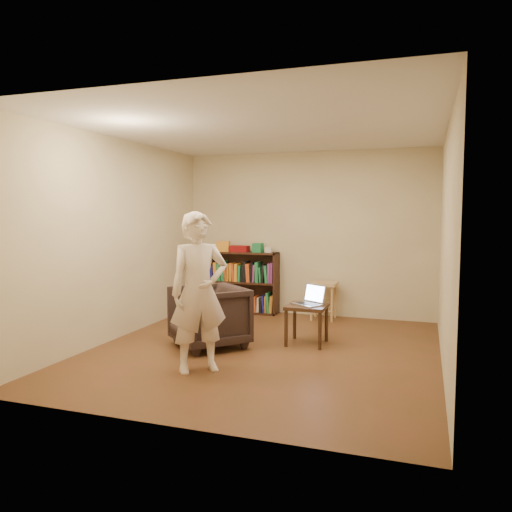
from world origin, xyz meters
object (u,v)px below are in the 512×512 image
(bookshelf, at_px, (242,286))
(person, at_px, (199,292))
(side_table, at_px, (307,311))
(laptop, at_px, (310,300))
(stool, at_px, (324,290))
(armchair, at_px, (209,316))

(bookshelf, distance_m, person, 3.13)
(side_table, relative_size, laptop, 1.13)
(stool, relative_size, person, 0.35)
(bookshelf, relative_size, stool, 2.09)
(bookshelf, bearing_deg, laptop, -46.99)
(bookshelf, bearing_deg, person, -77.93)
(armchair, bearing_deg, person, -29.21)
(bookshelf, relative_size, armchair, 1.45)
(side_table, bearing_deg, armchair, -155.16)
(side_table, bearing_deg, bookshelf, 131.83)
(bookshelf, bearing_deg, armchair, -80.57)
(stool, xyz_separation_m, person, (-0.73, -2.90, 0.36))
(side_table, distance_m, laptop, 0.15)
(bookshelf, relative_size, laptop, 2.74)
(side_table, bearing_deg, stool, 93.10)
(armchair, bearing_deg, side_table, 67.39)
(stool, height_order, person, person)
(stool, height_order, laptop, laptop)
(stool, height_order, side_table, stool)
(side_table, xyz_separation_m, person, (-0.81, -1.40, 0.42))
(stool, distance_m, side_table, 1.50)
(stool, distance_m, armchair, 2.26)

